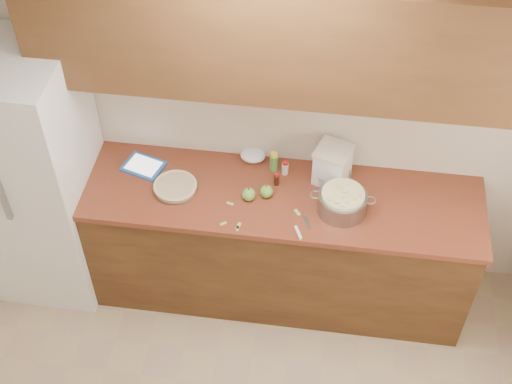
# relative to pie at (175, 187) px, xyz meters

# --- Properties ---
(room_shell) EXTENTS (3.60, 3.60, 3.60)m
(room_shell) POSITION_rel_pie_xyz_m (0.54, -1.44, 0.36)
(room_shell) COLOR tan
(room_shell) RESTS_ON ground
(counter_run) EXTENTS (2.64, 0.68, 0.92)m
(counter_run) POSITION_rel_pie_xyz_m (0.54, 0.04, -0.48)
(counter_run) COLOR brown
(counter_run) RESTS_ON ground
(upper_cabinets) EXTENTS (2.60, 0.34, 0.70)m
(upper_cabinets) POSITION_rel_pie_xyz_m (0.54, 0.19, 1.01)
(upper_cabinets) COLOR brown
(upper_cabinets) RESTS_ON room_shell
(fridge) EXTENTS (0.70, 0.70, 1.80)m
(fridge) POSITION_rel_pie_xyz_m (-0.90, 0.00, -0.04)
(fridge) COLOR white
(fridge) RESTS_ON ground
(pie) EXTENTS (0.27, 0.27, 0.04)m
(pie) POSITION_rel_pie_xyz_m (0.00, 0.00, 0.00)
(pie) COLOR silver
(pie) RESTS_ON counter_run
(colander) EXTENTS (0.39, 0.29, 0.14)m
(colander) POSITION_rel_pie_xyz_m (1.00, -0.03, 0.05)
(colander) COLOR gray
(colander) RESTS_ON counter_run
(flour_canister) EXTENTS (0.26, 0.26, 0.25)m
(flour_canister) POSITION_rel_pie_xyz_m (0.93, 0.21, 0.10)
(flour_canister) COLOR silver
(flour_canister) RESTS_ON counter_run
(tablet) EXTENTS (0.28, 0.25, 0.02)m
(tablet) POSITION_rel_pie_xyz_m (-0.24, 0.16, -0.01)
(tablet) COLOR #245CAE
(tablet) RESTS_ON counter_run
(paring_knife) EXTENTS (0.10, 0.19, 0.02)m
(paring_knife) POSITION_rel_pie_xyz_m (0.78, -0.24, -0.01)
(paring_knife) COLOR gray
(paring_knife) RESTS_ON counter_run
(lemon_bottle) EXTENTS (0.05, 0.05, 0.14)m
(lemon_bottle) POSITION_rel_pie_xyz_m (0.57, 0.25, 0.04)
(lemon_bottle) COLOR #4C8C38
(lemon_bottle) RESTS_ON counter_run
(cinnamon_shaker) EXTENTS (0.04, 0.04, 0.10)m
(cinnamon_shaker) POSITION_rel_pie_xyz_m (0.64, 0.23, 0.02)
(cinnamon_shaker) COLOR beige
(cinnamon_shaker) RESTS_ON counter_run
(vanilla_bottle) EXTENTS (0.03, 0.03, 0.09)m
(vanilla_bottle) POSITION_rel_pie_xyz_m (0.60, 0.13, 0.02)
(vanilla_bottle) COLOR black
(vanilla_bottle) RESTS_ON counter_run
(mixing_bowl) EXTENTS (0.22, 0.22, 0.08)m
(mixing_bowl) POSITION_rel_pie_xyz_m (0.94, 0.19, 0.02)
(mixing_bowl) COLOR silver
(mixing_bowl) RESTS_ON counter_run
(paper_towel) EXTENTS (0.17, 0.15, 0.07)m
(paper_towel) POSITION_rel_pie_xyz_m (0.43, 0.33, 0.01)
(paper_towel) COLOR white
(paper_towel) RESTS_ON counter_run
(apple_left) EXTENTS (0.08, 0.08, 0.09)m
(apple_left) POSITION_rel_pie_xyz_m (0.45, -0.02, 0.02)
(apple_left) COLOR #62A139
(apple_left) RESTS_ON counter_run
(apple_center) EXTENTS (0.08, 0.08, 0.09)m
(apple_center) POSITION_rel_pie_xyz_m (0.55, 0.02, 0.02)
(apple_center) COLOR #62A139
(apple_center) RESTS_ON counter_run
(peel_a) EXTENTS (0.02, 0.04, 0.00)m
(peel_a) POSITION_rel_pie_xyz_m (0.42, -0.26, -0.02)
(peel_a) COLOR #8FBC5B
(peel_a) RESTS_ON counter_run
(peel_b) EXTENTS (0.05, 0.03, 0.00)m
(peel_b) POSITION_rel_pie_xyz_m (0.35, -0.07, -0.02)
(peel_b) COLOR #8FBC5B
(peel_b) RESTS_ON counter_run
(peel_c) EXTENTS (0.05, 0.05, 0.00)m
(peel_c) POSITION_rel_pie_xyz_m (0.75, -0.09, -0.02)
(peel_c) COLOR #8FBC5B
(peel_c) RESTS_ON counter_run
(peel_d) EXTENTS (0.03, 0.05, 0.00)m
(peel_d) POSITION_rel_pie_xyz_m (0.42, -0.24, -0.02)
(peel_d) COLOR #8FBC5B
(peel_d) RESTS_ON counter_run
(peel_e) EXTENTS (0.04, 0.04, 0.00)m
(peel_e) POSITION_rel_pie_xyz_m (0.33, -0.23, -0.02)
(peel_e) COLOR #8FBC5B
(peel_e) RESTS_ON counter_run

